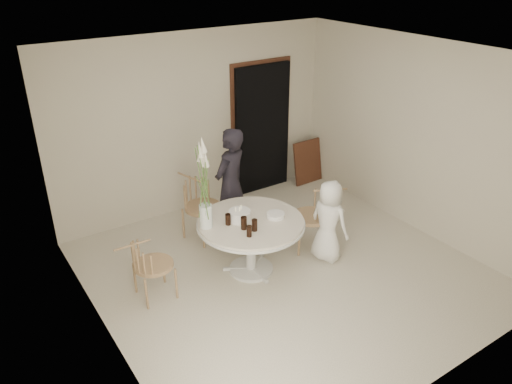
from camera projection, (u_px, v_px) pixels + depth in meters
ground at (285, 270)px, 6.38m from camera, size 4.50×4.50×0.00m
room_shell at (288, 153)px, 5.67m from camera, size 4.50×4.50×4.50m
doorway at (262, 129)px, 8.12m from camera, size 1.00×0.10×2.10m
door_trim at (261, 125)px, 8.13m from camera, size 1.12×0.03×2.22m
table at (251, 228)px, 6.12m from camera, size 1.33×1.33×0.73m
picture_frame at (308, 162)px, 8.65m from camera, size 0.57×0.18×0.74m
chair_far at (197, 199)px, 6.95m from camera, size 0.58×0.60×0.88m
chair_right at (320, 210)px, 6.67m from camera, size 0.64×0.62×0.87m
chair_left at (144, 262)px, 5.65m from camera, size 0.49×0.46×0.79m
girl at (230, 185)px, 6.78m from camera, size 0.70×0.60×1.62m
boy at (329, 221)px, 6.40m from camera, size 0.48×0.62×1.11m
birthday_cake at (240, 216)px, 6.05m from camera, size 0.27×0.27×0.18m
cola_tumbler_a at (255, 225)px, 5.82m from camera, size 0.08×0.08×0.15m
cola_tumbler_b at (249, 231)px, 5.71m from camera, size 0.08×0.08×0.14m
cola_tumbler_c at (244, 223)px, 5.86m from camera, size 0.09×0.09×0.16m
cola_tumbler_d at (228, 219)px, 5.95m from camera, size 0.08×0.08×0.14m
plate_stack at (276, 215)px, 6.13m from camera, size 0.25×0.25×0.06m
flower_vase at (205, 191)px, 5.73m from camera, size 0.16×0.16×1.15m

